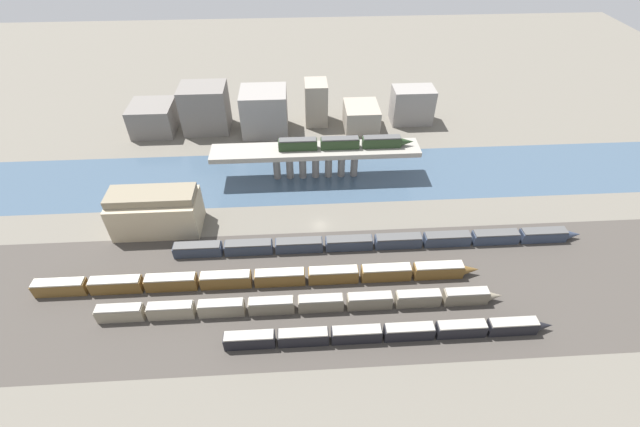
{
  "coord_description": "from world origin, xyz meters",
  "views": [
    {
      "loc": [
        -5.43,
        -91.43,
        82.76
      ],
      "look_at": [
        0.0,
        0.16,
        4.29
      ],
      "focal_mm": 24.0,
      "sensor_mm": 36.0,
      "label": 1
    }
  ],
  "objects_px": {
    "train_on_bridge": "(345,143)",
    "warehouse_building": "(156,211)",
    "train_yard_near": "(388,333)",
    "train_yard_far": "(259,278)",
    "train_yard_mid": "(301,304)",
    "train_yard_outer": "(380,242)"
  },
  "relations": [
    {
      "from": "train_on_bridge",
      "to": "warehouse_building",
      "type": "bearing_deg",
      "value": -157.67
    },
    {
      "from": "train_on_bridge",
      "to": "warehouse_building",
      "type": "xyz_separation_m",
      "value": [
        -54.85,
        -22.53,
        -6.41
      ]
    },
    {
      "from": "warehouse_building",
      "to": "train_on_bridge",
      "type": "bearing_deg",
      "value": 22.33
    },
    {
      "from": "train_yard_near",
      "to": "train_yard_far",
      "type": "xyz_separation_m",
      "value": [
        -29.19,
        17.27,
        0.15
      ]
    },
    {
      "from": "train_yard_near",
      "to": "train_yard_far",
      "type": "relative_size",
      "value": 0.67
    },
    {
      "from": "train_yard_near",
      "to": "train_yard_mid",
      "type": "bearing_deg",
      "value": 155.19
    },
    {
      "from": "train_yard_near",
      "to": "warehouse_building",
      "type": "distance_m",
      "value": 70.86
    },
    {
      "from": "train_on_bridge",
      "to": "train_yard_mid",
      "type": "distance_m",
      "value": 56.86
    },
    {
      "from": "train_yard_near",
      "to": "train_yard_far",
      "type": "bearing_deg",
      "value": 149.39
    },
    {
      "from": "train_yard_near",
      "to": "warehouse_building",
      "type": "height_order",
      "value": "warehouse_building"
    },
    {
      "from": "train_yard_mid",
      "to": "train_yard_far",
      "type": "distance_m",
      "value": 13.29
    },
    {
      "from": "train_on_bridge",
      "to": "train_yard_outer",
      "type": "xyz_separation_m",
      "value": [
        6.46,
        -33.91,
        -10.72
      ]
    },
    {
      "from": "train_yard_near",
      "to": "train_yard_outer",
      "type": "distance_m",
      "value": 28.72
    },
    {
      "from": "train_on_bridge",
      "to": "train_yard_outer",
      "type": "distance_m",
      "value": 36.14
    },
    {
      "from": "train_on_bridge",
      "to": "train_yard_outer",
      "type": "height_order",
      "value": "train_on_bridge"
    },
    {
      "from": "train_yard_near",
      "to": "train_yard_outer",
      "type": "relative_size",
      "value": 0.66
    },
    {
      "from": "train_yard_far",
      "to": "train_yard_outer",
      "type": "xyz_separation_m",
      "value": [
        32.13,
        11.3,
        -0.27
      ]
    },
    {
      "from": "train_on_bridge",
      "to": "train_yard_outer",
      "type": "bearing_deg",
      "value": -79.21
    },
    {
      "from": "train_yard_outer",
      "to": "warehouse_building",
      "type": "xyz_separation_m",
      "value": [
        -61.31,
        11.38,
        4.31
      ]
    },
    {
      "from": "train_yard_mid",
      "to": "train_yard_far",
      "type": "bearing_deg",
      "value": 140.25
    },
    {
      "from": "train_on_bridge",
      "to": "warehouse_building",
      "type": "height_order",
      "value": "train_on_bridge"
    },
    {
      "from": "train_yard_near",
      "to": "warehouse_building",
      "type": "relative_size",
      "value": 3.06
    }
  ]
}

